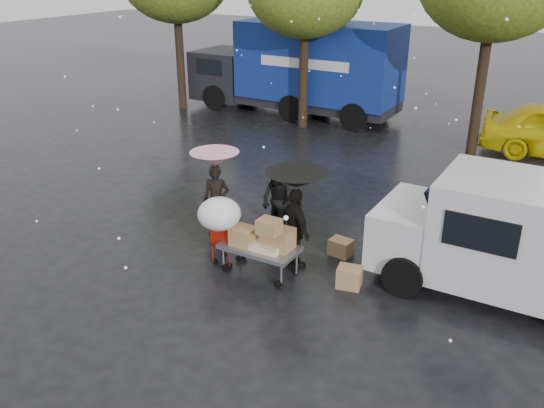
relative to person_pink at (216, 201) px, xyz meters
The scene contains 12 objects.
ground 1.78m from the person_pink, 49.82° to the right, with size 90.00×90.00×0.00m, color black.
person_pink is the anchor object (origin of this frame).
person_middle 1.32m from the person_pink, 28.39° to the left, with size 0.78×0.61×1.61m, color black.
person_black 2.22m from the person_pink, 10.94° to the right, with size 0.97×0.40×1.66m, color black.
umbrella_pink 0.96m from the person_pink, ahead, with size 1.05×1.05×1.91m.
umbrella_black 2.45m from the person_pink, 10.94° to the right, with size 1.18×1.18×1.99m.
vendor_cart 2.05m from the person_pink, 29.03° to the right, with size 1.52×0.80×1.27m.
shopping_cart 1.49m from the person_pink, 51.12° to the right, with size 0.84×0.84×1.46m.
white_van 6.22m from the person_pink, ahead, with size 4.91×2.18×2.20m.
blue_truck 10.98m from the person_pink, 108.61° to the left, with size 8.30×2.60×3.50m.
box_ground_near 3.52m from the person_pink, ahead, with size 0.44×0.35×0.40m, color olive.
box_ground_far 2.88m from the person_pink, ahead, with size 0.45×0.35×0.35m, color olive.
Camera 1 is at (5.87, -8.12, 5.68)m, focal length 38.00 mm.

